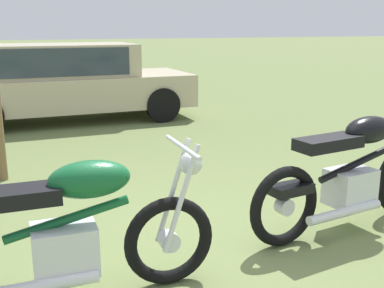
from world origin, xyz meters
name	(u,v)px	position (x,y,z in m)	size (l,w,h in m)	color
ground_plane	(204,249)	(0.00, 0.00, 0.00)	(120.00, 120.00, 0.00)	olive
motorcycle_green	(65,234)	(-1.12, -0.37, 0.48)	(2.08, 0.64, 1.02)	black
motorcycle_black	(352,174)	(1.38, -0.07, 0.49)	(2.12, 0.71, 1.02)	black
car_beige	(59,77)	(-0.38, 5.97, 0.84)	(4.49, 1.92, 1.43)	#BCAD8C
fence_post_wooden	(0,135)	(-1.48, 2.54, 0.54)	(0.10, 0.10, 1.07)	brown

